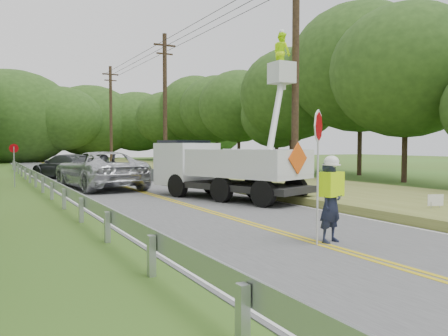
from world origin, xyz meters
name	(u,v)px	position (x,y,z in m)	size (l,w,h in m)	color
ground	(372,260)	(0.00, 0.00, 0.00)	(140.00, 140.00, 0.00)	#40541C
road	(142,192)	(0.00, 14.00, 0.01)	(7.20, 96.00, 0.03)	#4A4A4C
guardrail	(48,182)	(-4.02, 14.91, 0.55)	(0.18, 48.00, 0.77)	#A2A4AB
utility_poles	(209,91)	(5.00, 17.02, 5.27)	(1.60, 43.30, 10.00)	black
tall_grass_verge	(269,183)	(7.10, 14.00, 0.15)	(7.00, 96.00, 0.30)	#5C6527
treeline_right	(288,94)	(16.04, 24.44, 6.38)	(12.89, 51.60, 12.25)	#332319
treeline_horizon	(33,119)	(-0.50, 56.31, 5.50)	(55.89, 14.51, 12.11)	#233F16
flagger	(331,196)	(0.29, 1.52, 1.07)	(1.12, 0.59, 2.96)	#191E33
bucket_truck	(217,161)	(2.11, 10.56, 1.53)	(4.66, 7.23, 6.74)	black
suv_silver	(100,170)	(-1.31, 16.76, 0.95)	(3.08, 6.67, 1.85)	silver
suv_darkgrey	(66,166)	(-1.71, 24.41, 0.81)	(2.21, 5.43, 1.57)	#373B3E
stop_sign_permanent	(14,159)	(-5.06, 19.57, 1.48)	(0.48, 0.06, 2.27)	#A2A4AB
yard_sign	(435,201)	(5.49, 2.69, 0.51)	(0.47, 0.21, 0.72)	white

